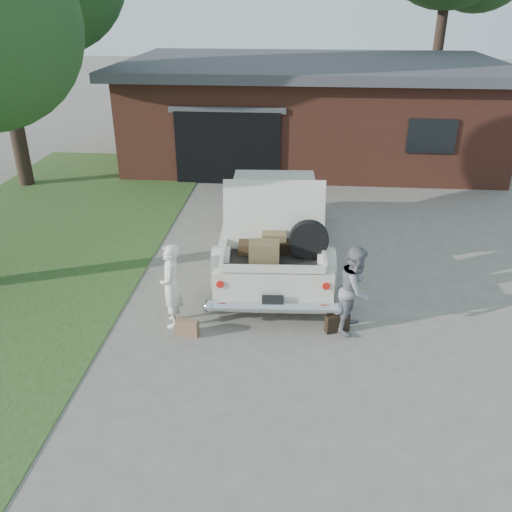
{
  "coord_description": "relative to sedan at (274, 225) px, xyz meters",
  "views": [
    {
      "loc": [
        0.75,
        -8.1,
        5.35
      ],
      "look_at": [
        0.0,
        0.6,
        1.1
      ],
      "focal_mm": 38.0,
      "sensor_mm": 36.0,
      "label": 1
    }
  ],
  "objects": [
    {
      "name": "house",
      "position": [
        0.78,
        8.76,
        0.84
      ],
      "size": [
        12.8,
        7.8,
        3.3
      ],
      "color": "brown",
      "rests_on": "ground"
    },
    {
      "name": "suitcase_left",
      "position": [
        -1.31,
        -3.09,
        -0.68
      ],
      "size": [
        0.42,
        0.19,
        0.31
      ],
      "primitive_type": "cube",
      "rotation": [
        0.0,
        0.0,
        -0.17
      ],
      "color": "#916749",
      "rests_on": "ground"
    },
    {
      "name": "woman_left",
      "position": [
        -1.63,
        -2.74,
        -0.06
      ],
      "size": [
        0.47,
        0.62,
        1.54
      ],
      "primitive_type": "imported",
      "rotation": [
        0.0,
        0.0,
        -1.39
      ],
      "color": "white",
      "rests_on": "ground"
    },
    {
      "name": "woman_right",
      "position": [
        1.55,
        -2.6,
        -0.05
      ],
      "size": [
        0.82,
        0.92,
        1.57
      ],
      "primitive_type": "imported",
      "rotation": [
        0.0,
        0.0,
        1.21
      ],
      "color": "gray",
      "rests_on": "ground"
    },
    {
      "name": "sedan",
      "position": [
        0.0,
        0.0,
        0.0
      ],
      "size": [
        2.49,
        5.79,
        2.33
      ],
      "rotation": [
        0.0,
        0.0,
        0.05
      ],
      "color": "silver",
      "rests_on": "ground"
    },
    {
      "name": "grass_strip",
      "position": [
        -5.7,
        0.29,
        -0.82
      ],
      "size": [
        6.0,
        16.0,
        0.02
      ],
      "primitive_type": "cube",
      "color": "#2D4C1E",
      "rests_on": "ground"
    },
    {
      "name": "ground",
      "position": [
        -0.2,
        -2.71,
        -0.83
      ],
      "size": [
        90.0,
        90.0,
        0.0
      ],
      "primitive_type": "plane",
      "color": "gray",
      "rests_on": "ground"
    },
    {
      "name": "suitcase_right",
      "position": [
        1.28,
        -2.74,
        -0.67
      ],
      "size": [
        0.44,
        0.27,
        0.33
      ],
      "primitive_type": "cube",
      "rotation": [
        0.0,
        0.0,
        0.36
      ],
      "color": "black",
      "rests_on": "ground"
    }
  ]
}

